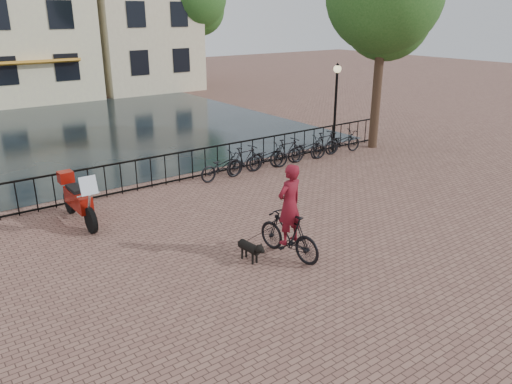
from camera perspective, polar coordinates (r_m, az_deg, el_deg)
ground at (r=10.63m, az=9.76°, el=-10.58°), size 100.00×100.00×0.00m
canal_water at (r=25.06m, az=-19.81°, el=6.41°), size 20.00×20.00×0.00m
railing at (r=16.48m, az=-10.32°, el=2.50°), size 20.00×0.05×1.02m
canal_house_mid at (r=36.96m, az=-26.36°, el=18.83°), size 8.00×9.50×11.80m
lamp_post at (r=19.87m, az=9.14°, el=11.07°), size 0.30×0.30×3.45m
cyclist at (r=11.27m, az=3.81°, el=-2.87°), size 0.88×1.95×2.60m
dog at (r=11.35m, az=-0.77°, el=-6.64°), size 0.34×0.82×0.54m
motorcycle at (r=13.99m, az=-19.71°, el=-0.30°), size 0.57×2.22×1.58m
parked_bike_0 at (r=16.82m, az=-3.90°, el=2.94°), size 1.75×0.71×0.90m
parked_bike_1 at (r=17.31m, az=-1.25°, el=3.65°), size 1.71×0.65×1.00m
parked_bike_2 at (r=17.86m, az=1.25°, el=4.00°), size 1.78×0.80×0.90m
parked_bike_3 at (r=18.42m, az=3.61°, el=4.61°), size 1.67×0.51×1.00m
parked_bike_4 at (r=19.04m, az=5.82°, el=4.90°), size 1.77×0.80×0.90m
parked_bike_5 at (r=19.65m, az=7.91°, el=5.44°), size 1.70×0.63×1.00m
parked_bike_6 at (r=20.32m, az=9.85°, el=5.67°), size 1.77×0.79×0.90m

